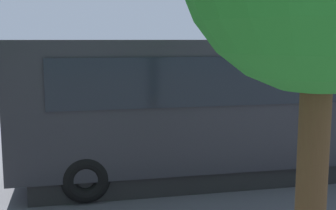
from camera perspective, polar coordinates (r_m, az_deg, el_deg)
The scene contains 13 objects.
ground_plane at distance 15.86m, azimuth 5.81°, elevation -3.44°, with size 80.00×80.00×0.00m, color #4C4C51.
tour_bus at distance 10.65m, azimuth 8.59°, elevation -0.37°, with size 10.37×3.22×3.25m.
spectator_far_left at distance 13.74m, azimuth 7.38°, elevation -1.10°, with size 0.58×0.35×1.68m.
spectator_left at distance 13.47m, azimuth 3.72°, elevation -1.02°, with size 0.57×0.31×1.75m.
spectator_centre at distance 13.09m, azimuth -0.45°, elevation -1.48°, with size 0.58×0.36×1.69m.
parked_motorcycle_silver at distance 12.31m, azimuth -4.79°, elevation -4.62°, with size 2.03×0.70×0.99m.
parked_motorcycle_dark at distance 14.24m, azimuth 13.40°, elevation -3.02°, with size 2.04×0.63×0.99m.
parked_motorcycle_blue at distance 12.95m, azimuth 5.03°, elevation -3.96°, with size 2.05×0.61×0.99m.
stunt_motorcycle at distance 16.43m, azimuth -6.97°, elevation -0.87°, with size 2.05×0.62×1.23m.
traffic_cone at distance 16.96m, azimuth 0.71°, elevation -1.57°, with size 0.34×0.34×0.63m.
bay_line_a at distance 16.91m, azimuth 12.40°, elevation -2.84°, with size 0.28×3.79×0.01m.
bay_line_b at distance 15.83m, azimuth 4.07°, elevation -3.43°, with size 0.32×4.57×0.01m.
bay_line_c at distance 15.13m, azimuth -5.25°, elevation -4.01°, with size 0.32×4.57×0.01m.
Camera 1 is at (5.93, 14.34, 3.27)m, focal length 47.45 mm.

